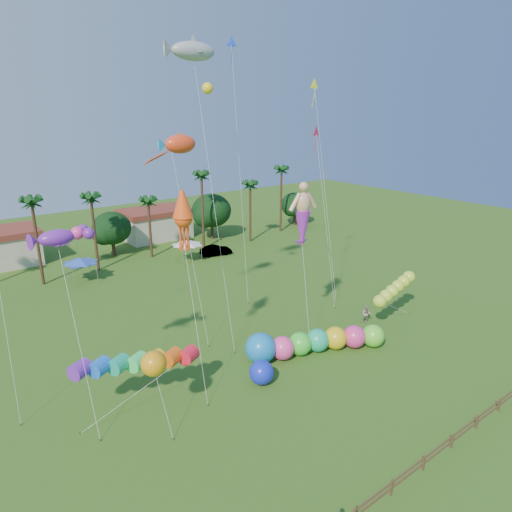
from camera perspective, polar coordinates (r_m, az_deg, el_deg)
ground at (r=33.49m, az=11.06°, el=-19.17°), size 160.00×160.00×0.00m
tree_line at (r=67.64m, az=-15.29°, el=3.74°), size 69.46×8.91×11.00m
buildings_row at (r=71.71m, az=-21.90°, el=1.97°), size 35.00×7.00×4.00m
tent_row at (r=58.08m, az=-20.93°, el=-0.66°), size 31.00×4.00×0.60m
fence at (r=30.46m, az=20.25°, el=-22.93°), size 36.12×0.12×1.00m
car_b at (r=65.72m, az=-5.04°, el=0.71°), size 4.69×2.38×1.47m
spectator_b at (r=46.20m, az=13.65°, el=-7.09°), size 1.11×1.14×1.85m
caterpillar_inflatable at (r=39.81m, az=6.88°, el=-10.66°), size 12.21×6.55×2.57m
blue_ball at (r=35.74m, az=0.68°, el=-14.35°), size 1.89×1.89×1.89m
rainbow_tube at (r=33.21m, az=-11.68°, el=-13.14°), size 10.11×3.63×3.67m
green_worm at (r=44.25m, az=15.20°, el=-5.49°), size 9.01×2.77×3.69m
orange_ball_kite at (r=29.74m, az=-12.67°, el=-13.00°), size 1.86×2.39×5.77m
merman_kite at (r=39.18m, az=5.84°, el=4.65°), size 2.62×3.90×13.76m
fish_kite at (r=40.38m, az=-9.43°, el=13.63°), size 4.43×5.57×18.09m
shark_kite at (r=40.79m, az=-7.83°, el=24.02°), size 5.59×8.12×25.44m
squid_kite at (r=32.74m, az=-9.08°, el=4.64°), size 1.96×5.18×14.74m
lobster_kite at (r=31.53m, az=-23.65°, el=2.08°), size 4.43×6.67×13.00m
delta_kite_red at (r=47.51m, az=7.58°, el=14.78°), size 1.30×4.13×18.49m
delta_kite_yellow at (r=49.11m, az=7.36°, el=20.06°), size 1.33×4.82×23.03m
delta_kite_blue at (r=50.54m, az=-3.05°, el=24.48°), size 2.36×5.36×27.03m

